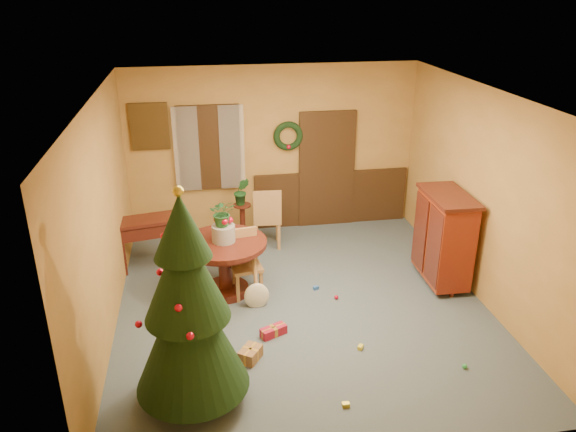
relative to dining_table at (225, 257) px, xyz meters
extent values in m
plane|color=#35414D|center=(1.02, -0.51, -0.58)|extent=(5.50, 5.50, 0.00)
plane|color=silver|center=(1.02, -0.51, 2.32)|extent=(5.50, 5.50, 0.00)
plane|color=olive|center=(1.02, 2.24, 0.87)|extent=(5.00, 0.00, 5.00)
plane|color=olive|center=(1.02, -3.26, 0.87)|extent=(5.00, 0.00, 5.00)
plane|color=olive|center=(-1.48, -0.51, 0.87)|extent=(0.00, 5.50, 5.50)
plane|color=olive|center=(3.52, -0.51, 0.87)|extent=(0.00, 5.50, 5.50)
cube|color=black|center=(2.07, 2.20, -0.08)|extent=(2.80, 0.06, 1.00)
cube|color=black|center=(1.97, 2.19, 0.47)|extent=(1.00, 0.08, 2.10)
cube|color=white|center=(1.97, 2.22, 0.42)|extent=(0.80, 0.03, 1.90)
cube|color=black|center=(-0.08, 2.19, 0.97)|extent=(1.05, 0.08, 1.45)
cube|color=white|center=(-0.08, 2.22, 0.97)|extent=(0.88, 0.03, 1.25)
cube|color=white|center=(-0.46, 2.14, 0.97)|extent=(0.42, 0.02, 1.45)
cube|color=white|center=(0.30, 2.14, 0.97)|extent=(0.42, 0.02, 1.45)
torus|color=black|center=(1.27, 2.16, 1.12)|extent=(0.51, 0.11, 0.51)
cube|color=#4C3819|center=(-1.03, 2.20, 1.37)|extent=(0.62, 0.05, 0.78)
cube|color=gray|center=(-1.03, 2.23, 1.37)|extent=(0.48, 0.02, 0.62)
cylinder|color=black|center=(0.00, 0.00, 0.22)|extent=(1.20, 1.20, 0.06)
cylinder|color=black|center=(0.00, 0.00, 0.15)|extent=(1.07, 1.07, 0.04)
cylinder|color=black|center=(0.00, 0.00, -0.17)|extent=(0.19, 0.19, 0.66)
cylinder|color=black|center=(0.00, 0.00, -0.52)|extent=(0.64, 0.64, 0.11)
cylinder|color=slate|center=(0.00, 0.00, 0.37)|extent=(0.32, 0.32, 0.24)
imported|color=#1E4C23|center=(0.00, 0.00, 0.68)|extent=(0.35, 0.30, 0.39)
cube|color=olive|center=(0.29, -0.09, -0.13)|extent=(0.47, 0.47, 0.05)
cube|color=olive|center=(0.27, 0.10, 0.13)|extent=(0.42, 0.10, 0.49)
cube|color=olive|center=(0.44, 0.10, -0.36)|extent=(0.05, 0.05, 0.42)
cube|color=olive|center=(0.10, 0.06, -0.36)|extent=(0.05, 0.05, 0.42)
cube|color=olive|center=(0.48, -0.23, -0.36)|extent=(0.05, 0.05, 0.42)
cube|color=olive|center=(0.15, -0.28, -0.36)|extent=(0.05, 0.05, 0.42)
cube|color=olive|center=(0.79, 1.46, -0.09)|extent=(0.49, 0.49, 0.05)
cube|color=olive|center=(0.78, 1.26, 0.21)|extent=(0.46, 0.08, 0.54)
cube|color=olive|center=(0.59, 1.29, -0.34)|extent=(0.05, 0.05, 0.47)
cube|color=olive|center=(0.96, 1.26, -0.34)|extent=(0.05, 0.05, 0.47)
cube|color=olive|center=(0.62, 1.66, -0.34)|extent=(0.05, 0.05, 0.47)
cube|color=olive|center=(0.99, 1.63, -0.34)|extent=(0.05, 0.05, 0.47)
cylinder|color=black|center=(0.39, 1.51, -0.21)|extent=(0.09, 0.09, 0.73)
cylinder|color=black|center=(0.39, 1.51, 0.16)|extent=(0.29, 0.29, 0.03)
imported|color=#19471E|center=(0.39, 1.51, 0.41)|extent=(0.27, 0.22, 0.47)
cylinder|color=#382111|center=(-0.48, -2.19, -0.45)|extent=(0.15, 0.15, 0.26)
cone|color=black|center=(-0.48, -2.19, 0.34)|extent=(1.19, 1.19, 1.41)
cone|color=black|center=(-0.48, -2.19, 0.99)|extent=(0.86, 0.86, 1.03)
cone|color=black|center=(-0.48, -2.19, 1.48)|extent=(0.56, 0.56, 0.65)
sphere|color=gold|center=(-0.48, -2.19, 1.82)|extent=(0.11, 0.11, 0.11)
cube|color=black|center=(-1.13, 1.02, 0.21)|extent=(0.98, 0.62, 0.05)
cube|color=black|center=(-1.13, 1.02, 0.07)|extent=(0.92, 0.57, 0.19)
cube|color=black|center=(-1.52, 1.02, -0.20)|extent=(0.12, 0.33, 0.75)
cube|color=black|center=(-0.74, 1.02, -0.20)|extent=(0.12, 0.33, 0.75)
cube|color=#5B110A|center=(3.17, -0.19, 0.14)|extent=(0.54, 1.04, 1.27)
cube|color=black|center=(3.17, -0.19, 0.79)|extent=(0.60, 1.10, 0.05)
cylinder|color=black|center=(3.17, -0.62, -0.53)|extent=(0.07, 0.07, 0.09)
cylinder|color=black|center=(3.17, 0.24, -0.53)|extent=(0.07, 0.07, 0.09)
cube|color=brown|center=(-0.21, -2.05, -0.50)|extent=(0.35, 0.28, 0.16)
cube|color=#B88B31|center=(-0.21, -2.05, -0.50)|extent=(0.31, 0.09, 0.17)
cube|color=#B88B31|center=(-0.21, -2.05, -0.50)|extent=(0.09, 0.23, 0.17)
cube|color=maroon|center=(-0.19, -1.99, -0.47)|extent=(0.28, 0.28, 0.21)
cube|color=#B88B31|center=(-0.19, -1.99, -0.47)|extent=(0.21, 0.12, 0.22)
cube|color=#B88B31|center=(-0.19, -1.99, -0.47)|extent=(0.12, 0.21, 0.22)
cube|color=brown|center=(0.18, -1.59, -0.50)|extent=(0.32, 0.35, 0.15)
cube|color=#B88B31|center=(0.18, -1.59, -0.50)|extent=(0.19, 0.26, 0.16)
cube|color=#B88B31|center=(0.18, -1.59, -0.50)|extent=(0.19, 0.15, 0.16)
cube|color=maroon|center=(0.52, -1.15, -0.52)|extent=(0.36, 0.27, 0.12)
cube|color=#B88B31|center=(0.52, -1.15, -0.52)|extent=(0.32, 0.16, 0.12)
cube|color=#B88B31|center=(0.52, -1.15, -0.52)|extent=(0.10, 0.15, 0.12)
cube|color=#2757A9|center=(1.30, -0.12, -0.55)|extent=(0.09, 0.08, 0.05)
sphere|color=green|center=(2.62, -2.17, -0.55)|extent=(0.06, 0.06, 0.06)
cube|color=yellow|center=(1.53, -1.61, -0.55)|extent=(0.09, 0.09, 0.05)
sphere|color=red|center=(1.52, -0.44, -0.55)|extent=(0.06, 0.06, 0.06)
cube|color=gold|center=(1.10, -2.56, -0.55)|extent=(0.08, 0.05, 0.05)
camera|label=1|loc=(-0.28, -7.08, 3.61)|focal=35.00mm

